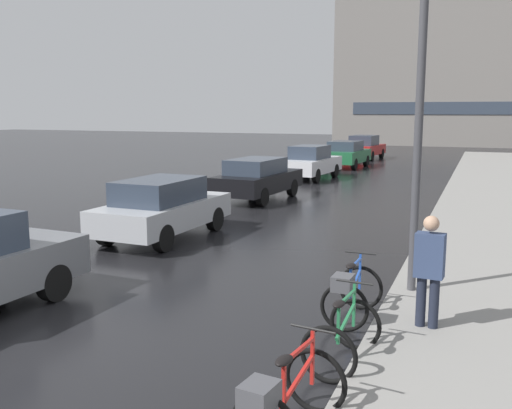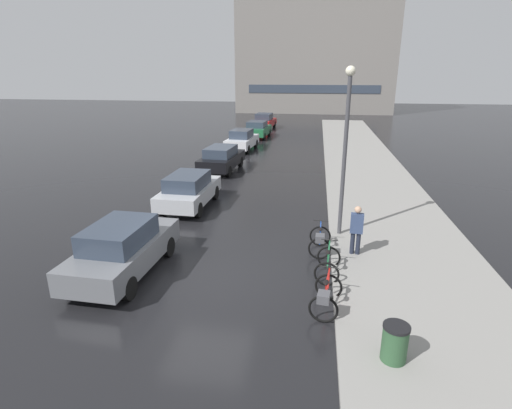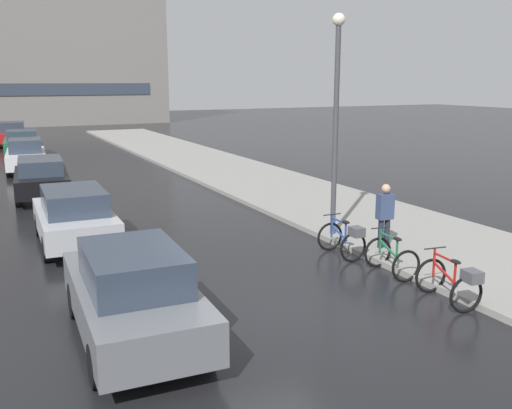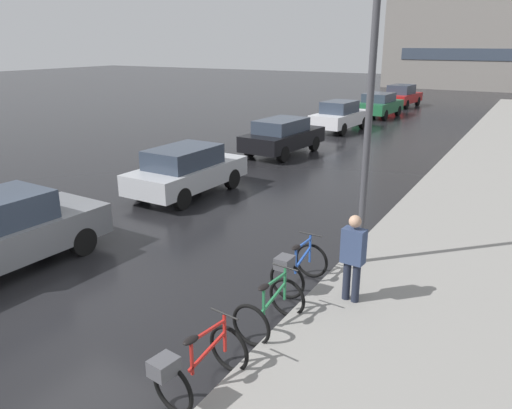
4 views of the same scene
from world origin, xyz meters
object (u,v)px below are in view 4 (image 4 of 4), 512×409
(bicycle_third, at_px, (296,267))
(car_green, at_px, (379,105))
(car_silver, at_px, (187,170))
(bicycle_nearest, at_px, (194,365))
(car_white, at_px, (340,116))
(pedestrian, at_px, (353,256))
(bicycle_second, at_px, (270,309))
(car_red, at_px, (401,96))
(car_grey, at_px, (0,233))
(car_black, at_px, (283,136))
(streetlamp, at_px, (370,99))

(bicycle_third, height_order, car_green, car_green)
(bicycle_third, xyz_separation_m, car_silver, (-5.72, 4.05, 0.30))
(bicycle_nearest, relative_size, car_silver, 0.35)
(bicycle_nearest, xyz_separation_m, bicycle_third, (-0.13, 3.43, 0.00))
(car_white, distance_m, pedestrian, 18.98)
(bicycle_second, height_order, pedestrian, pedestrian)
(bicycle_nearest, relative_size, car_red, 0.36)
(bicycle_nearest, xyz_separation_m, car_red, (-5.84, 33.20, 0.30))
(car_red, bearing_deg, car_silver, -90.02)
(car_white, xyz_separation_m, car_green, (0.28, 6.10, -0.02))
(bicycle_nearest, bearing_deg, car_grey, 168.23)
(bicycle_second, height_order, car_white, car_white)
(bicycle_nearest, distance_m, car_black, 15.48)
(car_white, bearing_deg, car_grey, -89.77)
(streetlamp, bearing_deg, bicycle_nearest, -96.63)
(bicycle_nearest, bearing_deg, pedestrian, 73.44)
(bicycle_nearest, distance_m, car_silver, 9.50)
(car_silver, bearing_deg, car_white, 90.45)
(streetlamp, bearing_deg, car_grey, -149.63)
(car_green, bearing_deg, streetlamp, -74.17)
(bicycle_third, relative_size, car_grey, 0.31)
(car_green, relative_size, car_red, 0.97)
(car_white, bearing_deg, car_red, 89.45)
(car_white, bearing_deg, streetlamp, -67.73)
(car_silver, relative_size, pedestrian, 2.36)
(bicycle_nearest, bearing_deg, car_black, 112.73)
(car_black, height_order, pedestrian, pedestrian)
(bicycle_nearest, height_order, car_black, car_black)
(car_black, relative_size, car_white, 1.02)
(bicycle_second, bearing_deg, car_silver, 137.10)
(car_grey, xyz_separation_m, car_silver, (0.03, 6.25, -0.03))
(bicycle_second, relative_size, car_red, 0.29)
(car_black, xyz_separation_m, car_green, (0.30, 12.82, -0.01))
(bicycle_second, bearing_deg, car_red, 100.77)
(car_grey, xyz_separation_m, car_black, (-0.10, 13.05, -0.04))
(car_white, xyz_separation_m, pedestrian, (6.95, -17.66, 0.20))
(bicycle_second, relative_size, car_silver, 0.29)
(car_white, height_order, streetlamp, streetlamp)
(bicycle_nearest, distance_m, streetlamp, 5.90)
(pedestrian, bearing_deg, car_silver, 148.87)
(car_grey, distance_m, car_white, 19.77)
(car_silver, distance_m, car_white, 13.52)
(bicycle_third, height_order, car_white, car_white)
(car_grey, height_order, streetlamp, streetlamp)
(car_silver, xyz_separation_m, car_black, (-0.12, 6.80, -0.00))
(bicycle_second, bearing_deg, bicycle_third, 98.83)
(car_silver, xyz_separation_m, car_white, (-0.11, 13.52, 0.01))
(car_green, distance_m, pedestrian, 24.68)
(bicycle_nearest, distance_m, bicycle_second, 1.95)
(car_grey, relative_size, car_green, 1.08)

